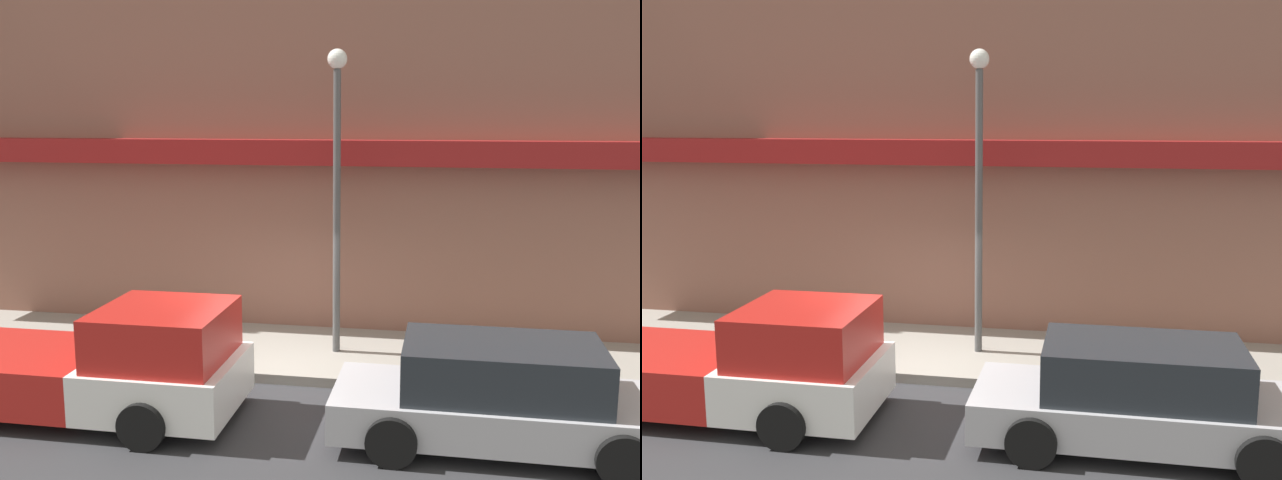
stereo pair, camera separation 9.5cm
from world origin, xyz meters
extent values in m
plane|color=#2D2D30|center=(0.00, 0.00, 0.00)|extent=(80.00, 80.00, 0.00)
cube|color=gray|center=(0.00, 1.49, 0.09)|extent=(36.00, 2.98, 0.18)
cube|color=brown|center=(0.00, 4.48, 5.31)|extent=(19.80, 3.00, 10.61)
cube|color=maroon|center=(0.00, 2.68, 3.90)|extent=(18.22, 0.60, 0.50)
cube|color=white|center=(-1.15, -1.70, 0.60)|extent=(2.22, 2.05, 0.75)
cube|color=#B21E19|center=(-1.15, -1.70, 1.38)|extent=(1.89, 1.89, 0.80)
cube|color=#B21E19|center=(-3.92, -1.70, 0.60)|extent=(3.33, 2.05, 0.75)
cylinder|color=black|center=(-1.09, -0.67, 0.35)|extent=(0.70, 0.22, 0.70)
cylinder|color=black|center=(-1.09, -2.72, 0.35)|extent=(0.70, 0.22, 0.70)
cylinder|color=black|center=(-4.53, -0.67, 0.35)|extent=(0.70, 0.22, 0.70)
cube|color=#ADADB2|center=(3.83, -1.70, 0.50)|extent=(4.70, 1.77, 0.58)
cube|color=#23282D|center=(3.83, -1.70, 1.15)|extent=(2.73, 1.60, 0.73)
cylinder|color=black|center=(5.29, -0.81, 0.35)|extent=(0.70, 0.22, 0.70)
cylinder|color=black|center=(5.29, -2.58, 0.35)|extent=(0.70, 0.22, 0.70)
cylinder|color=black|center=(2.38, -0.81, 0.35)|extent=(0.70, 0.22, 0.70)
cylinder|color=black|center=(2.38, -2.58, 0.35)|extent=(0.70, 0.22, 0.70)
cylinder|color=yellow|center=(4.14, 0.78, 0.44)|extent=(0.17, 0.17, 0.52)
sphere|color=yellow|center=(4.14, 0.78, 0.77)|extent=(0.17, 0.17, 0.17)
cylinder|color=#4C4C4C|center=(0.99, 1.46, 2.81)|extent=(0.14, 0.14, 5.27)
sphere|color=silver|center=(0.99, 1.46, 5.63)|extent=(0.36, 0.36, 0.36)
camera|label=1|loc=(3.03, -11.47, 4.62)|focal=40.00mm
camera|label=2|loc=(3.13, -11.45, 4.62)|focal=40.00mm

